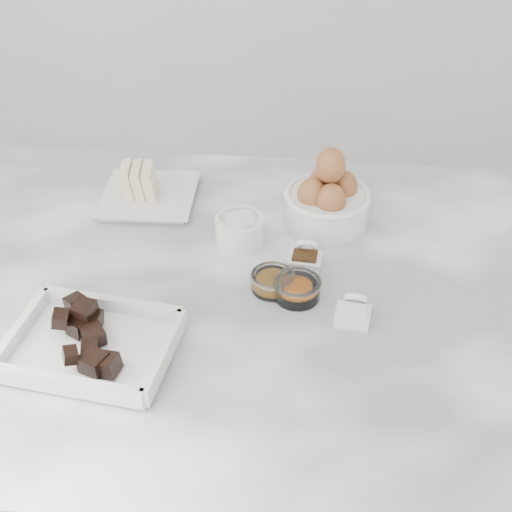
{
  "coord_description": "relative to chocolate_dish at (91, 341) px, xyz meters",
  "views": [
    {
      "loc": [
        0.11,
        -0.82,
        1.63
      ],
      "look_at": [
        0.02,
        0.03,
        0.98
      ],
      "focal_mm": 50.0,
      "sensor_mm": 36.0,
      "label": 1
    }
  ],
  "objects": [
    {
      "name": "honey_bowl",
      "position": [
        0.23,
        0.16,
        -0.01
      ],
      "size": [
        0.07,
        0.07,
        0.03
      ],
      "color": "white",
      "rests_on": "marble_slab"
    },
    {
      "name": "egg_bowl",
      "position": [
        0.31,
        0.35,
        0.02
      ],
      "size": [
        0.15,
        0.15,
        0.14
      ],
      "color": "white",
      "rests_on": "marble_slab"
    },
    {
      "name": "chocolate_dish",
      "position": [
        0.0,
        0.0,
        0.0
      ],
      "size": [
        0.24,
        0.19,
        0.06
      ],
      "color": "white",
      "rests_on": "marble_slab"
    },
    {
      "name": "marble_slab",
      "position": [
        0.18,
        0.16,
        -0.04
      ],
      "size": [
        1.2,
        0.8,
        0.04
      ],
      "primitive_type": "cube",
      "color": "white",
      "rests_on": "cabinet"
    },
    {
      "name": "butter_plate",
      "position": [
        -0.01,
        0.38,
        -0.0
      ],
      "size": [
        0.17,
        0.17,
        0.07
      ],
      "color": "white",
      "rests_on": "marble_slab"
    },
    {
      "name": "salt_spoon",
      "position": [
        0.35,
        0.11,
        -0.01
      ],
      "size": [
        0.05,
        0.07,
        0.04
      ],
      "color": "white",
      "rests_on": "marble_slab"
    },
    {
      "name": "zest_bowl",
      "position": [
        0.27,
        0.15,
        -0.01
      ],
      "size": [
        0.07,
        0.07,
        0.03
      ],
      "color": "white",
      "rests_on": "marble_slab"
    },
    {
      "name": "cabinet",
      "position": [
        0.18,
        0.16,
        -0.51
      ],
      "size": [
        1.1,
        0.7,
        0.9
      ],
      "primitive_type": "cube",
      "color": "beige",
      "rests_on": "ground"
    },
    {
      "name": "sugar_ramekin",
      "position": [
        0.17,
        0.27,
        0.0
      ],
      "size": [
        0.08,
        0.08,
        0.05
      ],
      "color": "white",
      "rests_on": "marble_slab"
    },
    {
      "name": "vanilla_spoon",
      "position": [
        0.28,
        0.23,
        -0.01
      ],
      "size": [
        0.06,
        0.07,
        0.04
      ],
      "color": "white",
      "rests_on": "marble_slab"
    }
  ]
}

